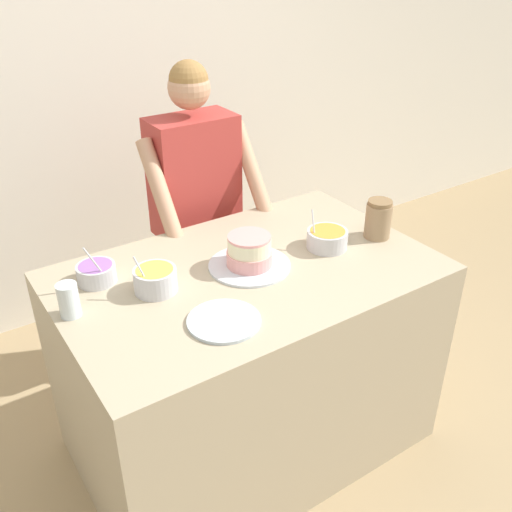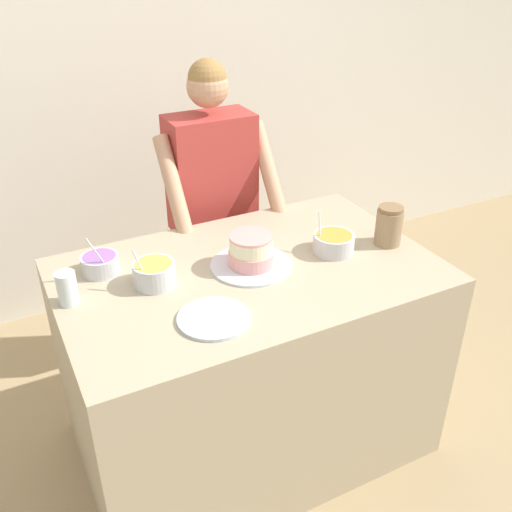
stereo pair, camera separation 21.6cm
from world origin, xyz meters
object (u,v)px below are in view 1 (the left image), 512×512
(cake, at_px, (249,254))
(stoneware_jar, at_px, (378,219))
(person_baker, at_px, (196,197))
(ceramic_plate, at_px, (224,321))
(drinking_glass, at_px, (69,300))
(frosting_bowl_yellow, at_px, (155,279))
(frosting_bowl_orange, at_px, (327,238))
(frosting_bowl_purple, at_px, (96,273))

(cake, height_order, stoneware_jar, stoneware_jar)
(person_baker, relative_size, ceramic_plate, 6.29)
(stoneware_jar, bearing_deg, drinking_glass, 173.11)
(frosting_bowl_yellow, bearing_deg, frosting_bowl_orange, -7.10)
(person_baker, distance_m, ceramic_plate, 1.00)
(frosting_bowl_yellow, height_order, drinking_glass, frosting_bowl_yellow)
(cake, xyz_separation_m, frosting_bowl_yellow, (-0.38, 0.05, -0.01))
(drinking_glass, bearing_deg, stoneware_jar, -6.89)
(cake, distance_m, stoneware_jar, 0.61)
(drinking_glass, bearing_deg, ceramic_plate, -38.22)
(frosting_bowl_orange, xyz_separation_m, frosting_bowl_yellow, (-0.74, 0.09, 0.01))
(frosting_bowl_orange, height_order, frosting_bowl_yellow, frosting_bowl_orange)
(cake, bearing_deg, frosting_bowl_yellow, 173.22)
(person_baker, distance_m, frosting_bowl_yellow, 0.79)
(frosting_bowl_orange, distance_m, stoneware_jar, 0.25)
(frosting_bowl_orange, distance_m, ceramic_plate, 0.67)
(frosting_bowl_purple, bearing_deg, frosting_bowl_orange, -16.87)
(frosting_bowl_purple, distance_m, drinking_glass, 0.22)
(stoneware_jar, bearing_deg, frosting_bowl_purple, 164.45)
(person_baker, xyz_separation_m, frosting_bowl_yellow, (-0.50, -0.61, 0.02))
(drinking_glass, bearing_deg, cake, -5.32)
(cake, xyz_separation_m, drinking_glass, (-0.69, 0.06, 0.01))
(ceramic_plate, bearing_deg, frosting_bowl_yellow, 108.86)
(cake, relative_size, frosting_bowl_orange, 1.91)
(person_baker, height_order, drinking_glass, person_baker)
(cake, relative_size, drinking_glass, 2.62)
(person_baker, distance_m, cake, 0.67)
(frosting_bowl_orange, bearing_deg, person_baker, 108.55)
(frosting_bowl_yellow, bearing_deg, frosting_bowl_purple, 131.40)
(frosting_bowl_purple, xyz_separation_m, stoneware_jar, (1.14, -0.32, 0.04))
(person_baker, distance_m, stoneware_jar, 0.89)
(frosting_bowl_orange, relative_size, drinking_glass, 1.37)
(person_baker, height_order, frosting_bowl_purple, person_baker)
(frosting_bowl_orange, bearing_deg, frosting_bowl_yellow, 172.90)
(ceramic_plate, xyz_separation_m, stoneware_jar, (0.87, 0.17, 0.08))
(cake, bearing_deg, drinking_glass, 174.68)
(frosting_bowl_yellow, relative_size, ceramic_plate, 0.64)
(person_baker, relative_size, frosting_bowl_yellow, 9.86)
(drinking_glass, height_order, stoneware_jar, stoneware_jar)
(frosting_bowl_yellow, bearing_deg, drinking_glass, 176.48)
(frosting_bowl_orange, xyz_separation_m, drinking_glass, (-1.05, 0.11, 0.02))
(person_baker, bearing_deg, frosting_bowl_purple, -146.68)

